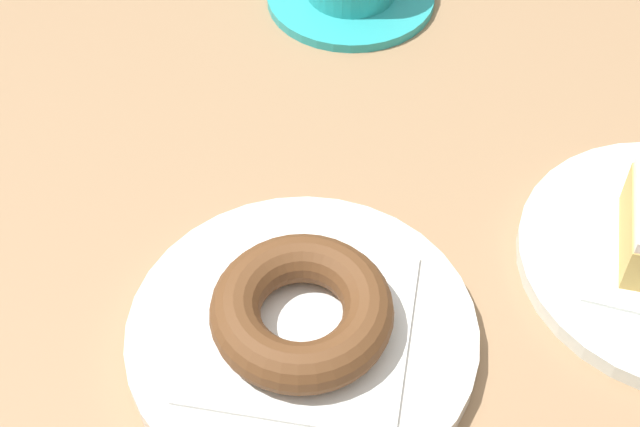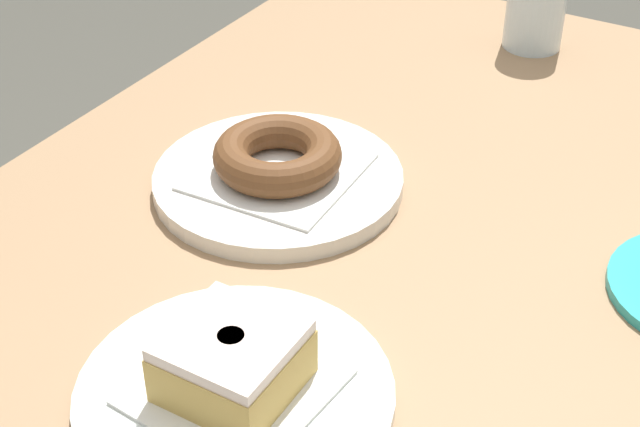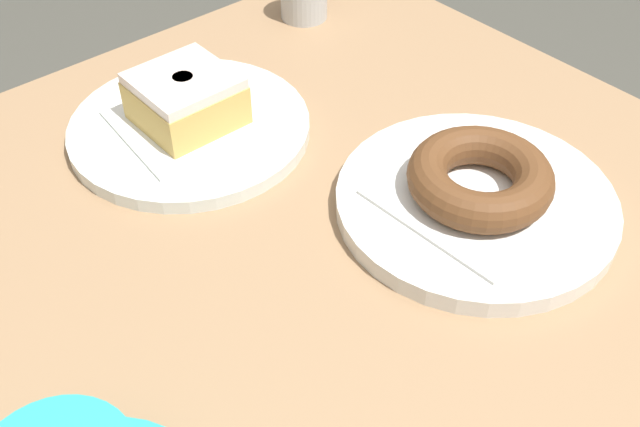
{
  "view_description": "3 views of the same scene",
  "coord_description": "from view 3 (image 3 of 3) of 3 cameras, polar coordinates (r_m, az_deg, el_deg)",
  "views": [
    {
      "loc": [
        -0.13,
        0.45,
        1.27
      ],
      "look_at": [
        -0.04,
        0.04,
        0.78
      ],
      "focal_mm": 51.62,
      "sensor_mm": 36.0,
      "label": 1
    },
    {
      "loc": [
        -0.66,
        -0.27,
        1.24
      ],
      "look_at": [
        -0.1,
        0.05,
        0.79
      ],
      "focal_mm": 53.64,
      "sensor_mm": 36.0,
      "label": 2
    },
    {
      "loc": [
        0.21,
        -0.26,
        1.18
      ],
      "look_at": [
        -0.11,
        0.01,
        0.78
      ],
      "focal_mm": 42.2,
      "sensor_mm": 36.0,
      "label": 3
    }
  ],
  "objects": [
    {
      "name": "donut_glazed_square",
      "position": [
        0.69,
        -10.15,
        8.59
      ],
      "size": [
        0.08,
        0.08,
        0.05
      ],
      "color": "tan",
      "rests_on": "napkin_glazed_square"
    },
    {
      "name": "table",
      "position": [
        0.63,
        5.74,
        -14.63
      ],
      "size": [
        0.93,
        0.75,
        0.76
      ],
      "color": "#957250",
      "rests_on": "ground_plane"
    },
    {
      "name": "napkin_glazed_square",
      "position": [
        0.7,
        -9.91,
        6.94
      ],
      "size": [
        0.13,
        0.13,
        0.0
      ],
      "primitive_type": "cube",
      "rotation": [
        0.0,
        0.0,
        -0.08
      ],
      "color": "white",
      "rests_on": "plate_glazed_square"
    },
    {
      "name": "napkin_chocolate_ring",
      "position": [
        0.62,
        11.81,
        1.44
      ],
      "size": [
        0.14,
        0.14,
        0.0
      ],
      "primitive_type": "cube",
      "rotation": [
        0.0,
        0.0,
        0.04
      ],
      "color": "white",
      "rests_on": "plate_chocolate_ring"
    },
    {
      "name": "plate_chocolate_ring",
      "position": [
        0.63,
        11.69,
        0.79
      ],
      "size": [
        0.23,
        0.23,
        0.02
      ],
      "primitive_type": "cylinder",
      "color": "silver",
      "rests_on": "table"
    },
    {
      "name": "plate_glazed_square",
      "position": [
        0.7,
        -9.83,
        6.41
      ],
      "size": [
        0.22,
        0.22,
        0.01
      ],
      "primitive_type": "cylinder",
      "color": "silver",
      "rests_on": "table"
    },
    {
      "name": "donut_chocolate_ring",
      "position": [
        0.61,
        12.05,
        2.7
      ],
      "size": [
        0.12,
        0.12,
        0.03
      ],
      "primitive_type": "torus",
      "color": "brown",
      "rests_on": "napkin_chocolate_ring"
    }
  ]
}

